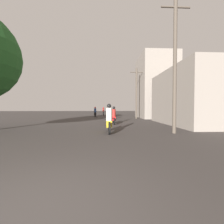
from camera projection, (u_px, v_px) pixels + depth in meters
name	position (u px, v px, depth m)	size (l,w,h in m)	color
motorcycle_yellow	(109.00, 121.00, 8.51)	(0.60, 1.94, 1.64)	black
motorcycle_red	(114.00, 117.00, 13.12)	(0.60, 2.07, 1.52)	black
motorcycle_orange	(109.00, 114.00, 17.97)	(0.60, 1.96, 1.59)	black
motorcycle_black	(95.00, 113.00, 22.95)	(0.60, 1.84, 1.53)	black
motorcycle_white	(103.00, 112.00, 27.59)	(0.60, 1.99, 1.50)	black
building_right_near	(198.00, 97.00, 12.67)	(5.45, 7.85, 4.61)	gray
building_right_far	(155.00, 87.00, 20.76)	(4.55, 5.70, 8.48)	gray
utility_pole_near	(175.00, 63.00, 8.16)	(1.60, 0.20, 7.35)	#4C4238
utility_pole_far	(136.00, 92.00, 18.93)	(1.60, 0.20, 6.37)	#4C4238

